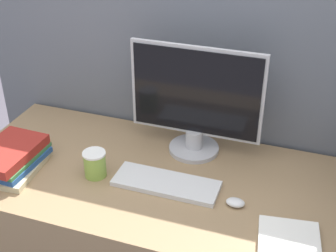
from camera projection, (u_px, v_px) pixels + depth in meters
The scene contains 8 objects.
cubicle_panel_rear at pixel (184, 124), 2.24m from camera, with size 2.01×0.04×1.49m.
desk at pixel (154, 242), 2.09m from camera, with size 1.61×0.77×0.73m.
monitor at pixel (195, 104), 1.95m from camera, with size 0.57×0.22×0.48m.
keyboard at pixel (166, 183), 1.85m from camera, with size 0.42×0.15×0.02m.
mouse at pixel (235, 202), 1.74m from camera, with size 0.07×0.05×0.03m.
coffee_cup at pixel (95, 164), 1.88m from camera, with size 0.09×0.09×0.11m.
book_stack at pixel (10, 158), 1.92m from camera, with size 0.26×0.31×0.10m.
paper_pile at pixel (289, 247), 1.55m from camera, with size 0.24×0.29×0.02m.
Camera 1 is at (0.56, -1.05, 1.88)m, focal length 50.00 mm.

